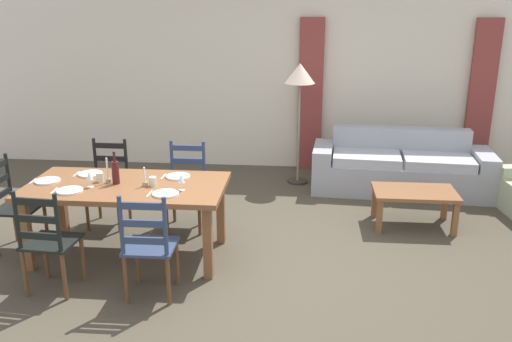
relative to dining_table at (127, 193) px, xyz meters
name	(u,v)px	position (x,y,z in m)	size (l,w,h in m)	color
ground_plane	(251,265)	(1.21, -0.08, -0.67)	(9.60, 9.60, 0.02)	#484133
wall_far	(273,77)	(1.21, 3.22, 0.69)	(9.60, 0.16, 2.70)	silver
curtain_panel_left	(310,96)	(1.76, 3.08, 0.44)	(0.35, 0.08, 2.20)	brown
curtain_panel_right	(481,98)	(4.16, 3.08, 0.44)	(0.35, 0.08, 2.20)	brown
dining_table	(127,193)	(0.00, 0.00, 0.00)	(1.90, 0.96, 0.75)	brown
dining_chair_near_left	(48,241)	(-0.46, -0.74, -0.19)	(0.45, 0.43, 0.96)	black
dining_chair_near_right	(149,246)	(0.42, -0.75, -0.19)	(0.43, 0.41, 0.96)	navy
dining_chair_far_left	(109,183)	(-0.48, 0.78, -0.19)	(0.43, 0.41, 0.96)	black
dining_chair_far_right	(186,186)	(0.41, 0.76, -0.19)	(0.42, 0.40, 0.96)	navy
dining_chair_head_west	(13,205)	(-1.19, 0.04, -0.19)	(0.41, 0.43, 0.96)	black
dinner_plate_near_left	(70,191)	(-0.45, -0.25, 0.10)	(0.24, 0.24, 0.02)	white
fork_near_left	(54,191)	(-0.60, -0.25, 0.09)	(0.02, 0.17, 0.01)	silver
dinner_plate_near_right	(166,194)	(0.45, -0.25, 0.10)	(0.24, 0.24, 0.02)	white
fork_near_right	(149,194)	(0.30, -0.25, 0.09)	(0.02, 0.17, 0.01)	silver
dinner_plate_far_left	(90,174)	(-0.45, 0.25, 0.10)	(0.24, 0.24, 0.02)	white
fork_far_left	(76,174)	(-0.60, 0.25, 0.09)	(0.02, 0.17, 0.01)	silver
dinner_plate_far_right	(178,176)	(0.45, 0.25, 0.10)	(0.24, 0.24, 0.02)	white
fork_far_right	(163,177)	(0.30, 0.25, 0.09)	(0.02, 0.17, 0.01)	silver
dinner_plate_head_west	(48,181)	(-0.78, 0.00, 0.10)	(0.24, 0.24, 0.02)	white
fork_head_west	(33,181)	(-0.93, 0.00, 0.09)	(0.02, 0.17, 0.01)	silver
wine_bottle	(115,172)	(-0.10, 0.01, 0.20)	(0.07, 0.07, 0.32)	#471919
wine_glass_near_left	(90,176)	(-0.30, -0.12, 0.20)	(0.06, 0.06, 0.16)	white
wine_glass_near_right	(181,179)	(0.57, -0.13, 0.20)	(0.06, 0.06, 0.16)	white
coffee_cup_primary	(153,181)	(0.27, -0.03, 0.13)	(0.07, 0.07, 0.09)	beige
coffee_cup_secondary	(100,177)	(-0.27, 0.05, 0.13)	(0.07, 0.07, 0.09)	beige
candle_tall	(108,176)	(-0.18, 0.02, 0.16)	(0.05, 0.05, 0.25)	#998C66
candle_short	(145,181)	(0.20, -0.04, 0.14)	(0.05, 0.05, 0.19)	#998C66
couch	(400,169)	(2.97, 2.22, -0.37)	(2.33, 0.97, 0.80)	#9EA0A8
coffee_table	(414,196)	(2.93, 1.00, -0.31)	(0.90, 0.56, 0.42)	brown
standing_lamp	(300,81)	(1.61, 2.40, 0.75)	(0.40, 0.40, 1.64)	#332D28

